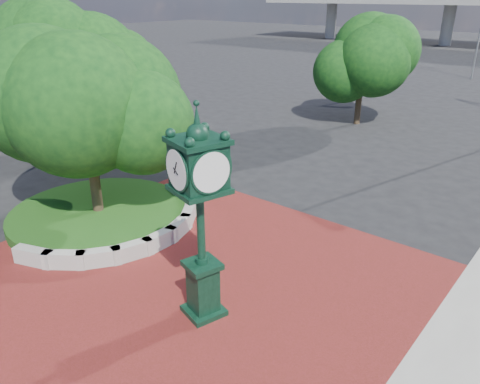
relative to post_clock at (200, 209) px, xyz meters
name	(u,v)px	position (x,y,z in m)	size (l,w,h in m)	color
ground	(202,268)	(-1.51, 1.51, -2.91)	(200.00, 200.00, 0.00)	black
plaza	(177,282)	(-1.51, 0.51, -2.89)	(12.00, 12.00, 0.04)	maroon
planter_wall	(141,232)	(-4.22, 1.51, -2.64)	(2.96, 6.77, 0.54)	#9E9B93
grass_bed	(99,214)	(-6.51, 1.51, -2.71)	(6.10, 6.10, 0.40)	#1B4714
tree_planter	(86,117)	(-6.51, 1.51, 0.82)	(5.20, 5.20, 6.33)	#38281C
tree_northwest	(79,65)	(-14.51, 6.51, 1.22)	(5.60, 5.60, 6.93)	#38281C
tree_street	(362,70)	(-5.51, 19.51, 0.33)	(4.40, 4.40, 5.45)	#38281C
post_clock	(200,209)	(0.00, 0.00, 0.00)	(1.32, 1.32, 5.29)	black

